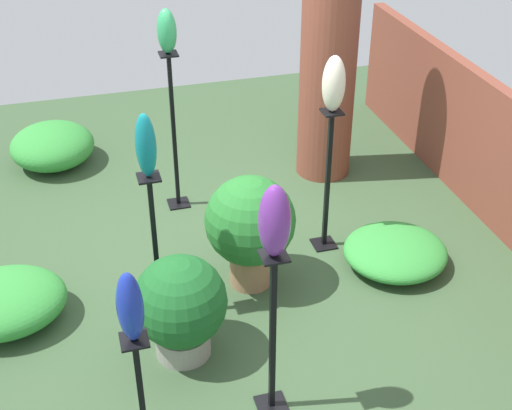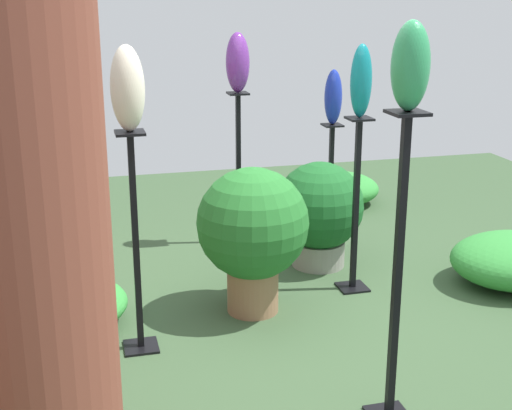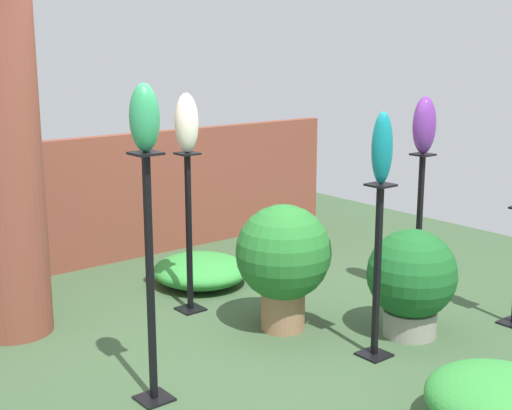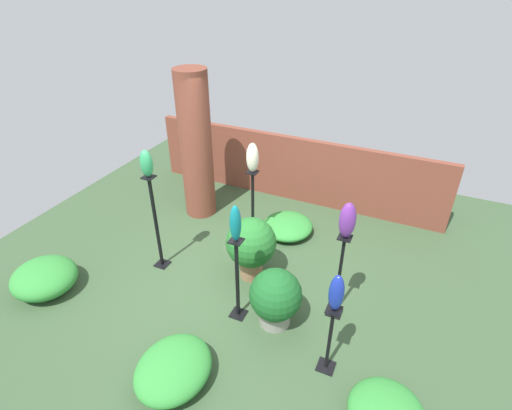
{
  "view_description": "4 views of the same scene",
  "coord_description": "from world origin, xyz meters",
  "views": [
    {
      "loc": [
        4.7,
        -1.09,
        3.68
      ],
      "look_at": [
        0.28,
        0.17,
        0.77
      ],
      "focal_mm": 50.0,
      "sensor_mm": 36.0,
      "label": 1
    },
    {
      "loc": [
        -3.93,
        1.19,
        2.04
      ],
      "look_at": [
        -0.3,
        0.25,
        0.89
      ],
      "focal_mm": 50.0,
      "sensor_mm": 36.0,
      "label": 2
    },
    {
      "loc": [
        -3.15,
        -3.7,
        2.11
      ],
      "look_at": [
        0.11,
        0.31,
        0.95
      ],
      "focal_mm": 50.0,
      "sensor_mm": 36.0,
      "label": 3
    },
    {
      "loc": [
        2.16,
        -3.94,
        4.01
      ],
      "look_at": [
        0.19,
        0.39,
        1.07
      ],
      "focal_mm": 28.0,
      "sensor_mm": 36.0,
      "label": 4
    }
  ],
  "objects": [
    {
      "name": "brick_pillar",
      "position": [
        -1.37,
        1.36,
        1.29
      ],
      "size": [
        0.55,
        0.55,
        2.59
      ],
      "primitive_type": "cylinder",
      "color": "brown",
      "rests_on": "ground"
    },
    {
      "name": "pedestal_jade",
      "position": [
        -1.12,
        -0.22,
        0.71
      ],
      "size": [
        0.2,
        0.2,
        1.53
      ],
      "color": "black",
      "rests_on": "ground"
    },
    {
      "name": "art_vase_cobalt",
      "position": [
        1.68,
        -0.94,
        1.16
      ],
      "size": [
        0.16,
        0.15,
        0.46
      ],
      "primitive_type": "ellipsoid",
      "color": "#192D9E",
      "rests_on": "pedestal_cobalt"
    },
    {
      "name": "art_vase_jade",
      "position": [
        -1.12,
        -0.22,
        1.72
      ],
      "size": [
        0.17,
        0.17,
        0.39
      ],
      "primitive_type": "ellipsoid",
      "color": "#2D9356",
      "rests_on": "pedestal_jade"
    },
    {
      "name": "pedestal_teal",
      "position": [
        0.4,
        -0.64,
        0.56
      ],
      "size": [
        0.2,
        0.2,
        1.22
      ],
      "color": "black",
      "rests_on": "ground"
    },
    {
      "name": "potted_plant_back_center",
      "position": [
        0.23,
        0.13,
        0.57
      ],
      "size": [
        0.72,
        0.72,
        0.96
      ],
      "color": "#936B4C",
      "rests_on": "ground"
    },
    {
      "name": "art_vase_violet",
      "position": [
        1.55,
        -0.09,
        1.48
      ],
      "size": [
        0.2,
        0.19,
        0.46
      ],
      "primitive_type": "ellipsoid",
      "color": "#6B2D8C",
      "rests_on": "pedestal_violet"
    },
    {
      "name": "art_vase_ivory",
      "position": [
        -0.1,
        0.9,
        1.53
      ],
      "size": [
        0.19,
        0.18,
        0.46
      ],
      "primitive_type": "ellipsoid",
      "color": "beige",
      "rests_on": "pedestal_ivory"
    },
    {
      "name": "foliage_bed_west",
      "position": [
        2.39,
        -1.3,
        0.15
      ],
      "size": [
        0.77,
        0.77,
        0.3
      ],
      "primitive_type": "ellipsoid",
      "color": "#338C38",
      "rests_on": "ground"
    },
    {
      "name": "foliage_bed_east",
      "position": [
        0.33,
        1.37,
        0.13
      ],
      "size": [
        0.85,
        0.88,
        0.26
      ],
      "primitive_type": "ellipsoid",
      "color": "#338C38",
      "rests_on": "ground"
    },
    {
      "name": "potted_plant_mid_right",
      "position": [
        0.88,
        -0.55,
        0.44
      ],
      "size": [
        0.66,
        0.66,
        0.81
      ],
      "color": "gray",
      "rests_on": "ground"
    },
    {
      "name": "pedestal_cobalt",
      "position": [
        1.68,
        -0.94,
        0.42
      ],
      "size": [
        0.2,
        0.2,
        0.93
      ],
      "color": "black",
      "rests_on": "ground"
    },
    {
      "name": "art_vase_teal",
      "position": [
        0.4,
        -0.64,
        1.46
      ],
      "size": [
        0.13,
        0.14,
        0.48
      ],
      "primitive_type": "ellipsoid",
      "color": "#0F727A",
      "rests_on": "pedestal_teal"
    },
    {
      "name": "pedestal_violet",
      "position": [
        1.55,
        -0.09,
        0.57
      ],
      "size": [
        0.2,
        0.2,
        1.25
      ],
      "color": "black",
      "rests_on": "ground"
    },
    {
      "name": "ground_plane",
      "position": [
        0.0,
        0.0,
        0.0
      ],
      "size": [
        8.0,
        8.0,
        0.0
      ],
      "primitive_type": "plane",
      "color": "#385133"
    },
    {
      "name": "pedestal_ivory",
      "position": [
        -0.1,
        0.9,
        0.6
      ],
      "size": [
        0.2,
        0.2,
        1.3
      ],
      "color": "black",
      "rests_on": "ground"
    }
  ]
}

